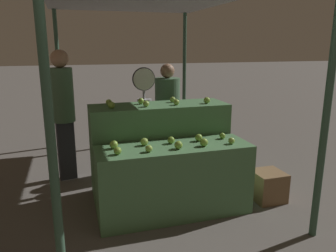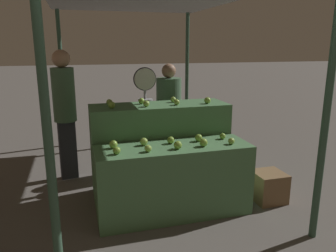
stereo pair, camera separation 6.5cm
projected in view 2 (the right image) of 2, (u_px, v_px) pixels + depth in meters
ground_plane at (173, 213)px, 3.71m from camera, size 60.00×60.00×0.00m
market_canopy at (150, 5)px, 4.13m from camera, size 2.59×4.05×2.49m
display_counter_front at (174, 180)px, 3.62m from camera, size 1.69×0.55×0.79m
display_counter_back at (160, 149)px, 4.13m from camera, size 1.69×0.55×1.14m
apple_front_0 at (117, 151)px, 3.25m from camera, size 0.08×0.08×0.08m
apple_front_1 at (148, 148)px, 3.32m from camera, size 0.07×0.07×0.07m
apple_front_2 at (178, 145)px, 3.41m from camera, size 0.09×0.09×0.09m
apple_front_3 at (204, 142)px, 3.50m from camera, size 0.09×0.09×0.09m
apple_front_4 at (231, 141)px, 3.58m from camera, size 0.07×0.07×0.07m
apple_front_5 at (113, 144)px, 3.43m from camera, size 0.09×0.09×0.09m
apple_front_6 at (144, 142)px, 3.53m from camera, size 0.08×0.08×0.08m
apple_front_7 at (171, 140)px, 3.60m from camera, size 0.08×0.08×0.08m
apple_front_8 at (199, 138)px, 3.69m from camera, size 0.08×0.08×0.08m
apple_front_9 at (223, 136)px, 3.78m from camera, size 0.07×0.07×0.07m
apple_back_0 at (112, 105)px, 3.73m from camera, size 0.08×0.08×0.08m
apple_back_1 at (146, 104)px, 3.84m from camera, size 0.07×0.07×0.07m
apple_back_2 at (177, 102)px, 3.95m from camera, size 0.07×0.07×0.07m
apple_back_3 at (207, 100)px, 4.05m from camera, size 0.08×0.08×0.08m
apple_back_4 at (109, 102)px, 3.94m from camera, size 0.07×0.07×0.07m
apple_back_5 at (142, 101)px, 4.02m from camera, size 0.07×0.07×0.07m
apple_back_6 at (173, 100)px, 4.14m from camera, size 0.07×0.07×0.07m
produce_scale at (145, 98)px, 4.47m from camera, size 0.31×0.20×1.56m
person_vendor_at_scale at (169, 110)px, 4.90m from camera, size 0.45×0.45×1.59m
person_customer_left at (65, 104)px, 4.45m from camera, size 0.35×0.35×1.79m
wooden_crate_side at (268, 187)px, 3.97m from camera, size 0.36×0.36×0.36m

